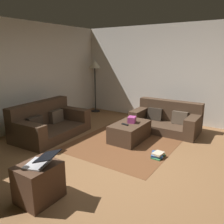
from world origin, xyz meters
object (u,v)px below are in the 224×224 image
Objects in this scene: gift_box at (132,120)px; corner_lamp at (95,68)px; couch_right at (167,119)px; ottoman at (130,132)px; side_table at (39,182)px; book_stack at (158,155)px; couch_left at (48,124)px; laptop at (41,161)px; tv_remote at (125,124)px.

gift_box is 0.12× the size of corner_lamp.
couch_right reaches higher than ottoman.
couch_right reaches higher than side_table.
gift_box reaches higher than side_table.
ottoman is 2.94m from corner_lamp.
side_table is 2.17m from book_stack.
couch_left is 2.48m from laptop.
book_stack is at bearing 93.25° from couch_left.
gift_box is (-1.04, 0.41, 0.19)m from couch_right.
gift_box is (0.06, -0.01, 0.26)m from ottoman.
ottoman is 3.12× the size of book_stack.
couch_right is 8.26× the size of gift_box.
book_stack is at bearing -124.32° from corner_lamp.
couch_right is at bearing 15.01° from book_stack.
side_table is (-1.69, -1.76, -0.03)m from couch_left.
ottoman is 0.58× the size of corner_lamp.
gift_box is 2.53m from side_table.
book_stack is at bearing -20.85° from laptop.
tv_remote reaches higher than book_stack.
laptop reaches higher than ottoman.
couch_left reaches higher than couch_right.
laptop is at bearing -165.88° from tv_remote.
tv_remote is 2.29m from laptop.
tv_remote is at bearing -129.49° from corner_lamp.
tv_remote is (-0.16, 0.03, 0.20)m from ottoman.
corner_lamp is at bearing -11.47° from couch_right.
couch_left is 2.85m from couch_right.
book_stack is (-0.29, -0.87, -0.35)m from tv_remote.
couch_left is at bearing 115.38° from gift_box.
couch_left is 1.93m from gift_box.
corner_lamp is (2.05, 3.00, 1.35)m from book_stack.
couch_right reaches higher than book_stack.
corner_lamp reaches higher than ottoman.
side_table is at bearing 157.98° from book_stack.
ottoman is at bearing 0.99° from tv_remote.
book_stack is 3.88m from corner_lamp.
side_table reaches higher than tv_remote.
corner_lamp is at bearing -173.17° from couch_left.
ottoman is at bearing 2.03° from laptop.
couch_right is 1.13m from gift_box.
couch_left is at bearing 120.82° from tv_remote.
laptop is (-2.44, -0.09, 0.36)m from ottoman.
gift_box is 2.82m from corner_lamp.
laptop is 0.29× the size of corner_lamp.
couch_left is 9.05× the size of gift_box.
tv_remote is at bearing 168.89° from gift_box.
corner_lamp is (4.03, 2.25, 0.84)m from laptop.
couch_right is 1.18m from ottoman.
ottoman is (0.76, -1.72, -0.09)m from couch_left.
corner_lamp is at bearing 61.72° from tv_remote.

